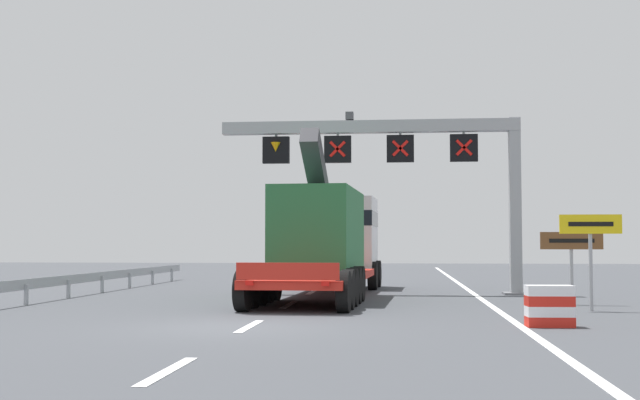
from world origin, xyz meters
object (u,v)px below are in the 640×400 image
object	(u,v)px
heavy_haul_truck_red	(330,238)
crash_barrier_striped	(549,306)
overhead_lane_gantry	(405,153)
tourist_info_sign_brown	(572,248)
exit_sign_yellow	(591,237)

from	to	relation	value
heavy_haul_truck_red	crash_barrier_striped	size ratio (longest dim) A/B	13.79
overhead_lane_gantry	heavy_haul_truck_red	distance (m)	4.12
heavy_haul_truck_red	crash_barrier_striped	world-z (taller)	heavy_haul_truck_red
heavy_haul_truck_red	overhead_lane_gantry	bearing A→B (deg)	12.95
overhead_lane_gantry	crash_barrier_striped	world-z (taller)	overhead_lane_gantry
heavy_haul_truck_red	tourist_info_sign_brown	size ratio (longest dim) A/B	6.59
overhead_lane_gantry	exit_sign_yellow	xyz separation A→B (m)	(4.92, -6.85, -3.07)
heavy_haul_truck_red	exit_sign_yellow	size ratio (longest dim) A/B	5.47
heavy_haul_truck_red	tourist_info_sign_brown	xyz separation A→B (m)	(7.55, -3.99, -0.32)
crash_barrier_striped	heavy_haul_truck_red	bearing A→B (deg)	118.53
overhead_lane_gantry	exit_sign_yellow	distance (m)	8.97
overhead_lane_gantry	exit_sign_yellow	bearing A→B (deg)	-54.31
heavy_haul_truck_red	exit_sign_yellow	xyz separation A→B (m)	(7.59, -6.23, -0.00)
heavy_haul_truck_red	tourist_info_sign_brown	distance (m)	8.55
exit_sign_yellow	tourist_info_sign_brown	size ratio (longest dim) A/B	1.20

